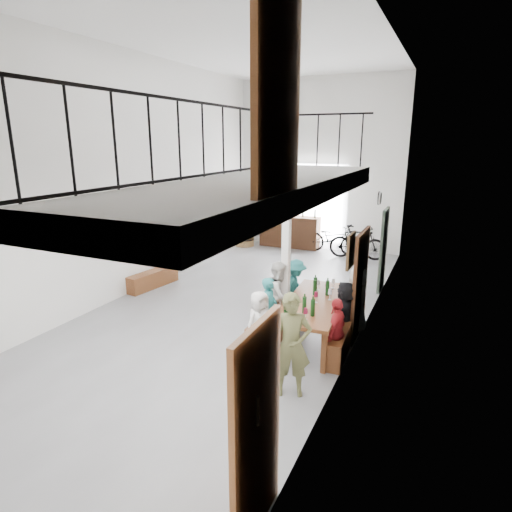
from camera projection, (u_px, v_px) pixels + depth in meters
The scene contains 24 objects.
floor at pixel (237, 306), 9.45m from camera, with size 12.00×12.00×0.00m, color slate.
room_walls at pixel (235, 140), 8.51m from camera, with size 12.00×12.00×12.00m.
gateway_portal at pixel (305, 206), 14.45m from camera, with size 2.80×0.08×2.80m, color white.
right_wall_decor at pixel (342, 268), 6.27m from camera, with size 0.07×8.28×5.07m.
balcony at pixel (263, 192), 5.13m from camera, with size 1.52×5.62×4.00m.
tasting_table at pixel (314, 306), 7.62m from camera, with size 1.11×2.37×0.79m.
bench_inner at pixel (279, 321), 8.08m from camera, with size 0.36×2.23×0.51m, color brown.
bench_wall at pixel (343, 333), 7.60m from camera, with size 0.27×2.07×0.48m, color brown.
tableware at pixel (318, 292), 7.61m from camera, with size 0.43×1.72×0.35m.
side_bench at pixel (153, 279), 10.66m from camera, with size 0.32×1.47×0.41m, color brown.
oak_barrel at pixel (245, 232), 14.75m from camera, with size 0.66×0.66×0.97m.
serving_counter at pixel (290, 231), 14.60m from camera, with size 2.02×0.56×1.07m, color #381D0E.
counter_bottles at pixel (290, 212), 14.44m from camera, with size 1.78×0.11×0.28m.
guest_left_a at pixel (259, 324), 7.19m from camera, with size 0.56×0.36×1.14m, color white.
guest_left_b at pixel (270, 309), 7.73m from camera, with size 0.44×0.29×1.20m, color teal.
guest_left_c at pixel (279, 295), 8.27m from camera, with size 0.64×0.50×1.32m, color white.
guest_left_d at pixel (295, 289), 8.73m from camera, with size 0.80×0.46×1.24m, color teal.
guest_right_a at pixel (336, 331), 6.91m from camera, with size 0.67×0.28×1.14m, color maroon.
guest_right_b at pixel (344, 313), 7.59m from camera, with size 1.09×0.35×1.18m, color black.
guest_right_c at pixel (357, 300), 8.09m from camera, with size 0.62×0.40×1.27m, color white.
host_standing at pixel (292, 345), 6.02m from camera, with size 0.56×0.37×1.53m, color brown.
potted_plant at pixel (351, 310), 8.64m from camera, with size 0.41×0.36×0.46m, color #1E5323.
bicycle_near at pixel (332, 239), 13.74m from camera, with size 0.64×1.84×0.97m, color black.
bicycle_far at pixel (358, 242), 13.09m from camera, with size 0.49×1.73×1.04m, color black.
Camera 1 is at (4.04, -7.85, 3.57)m, focal length 30.00 mm.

